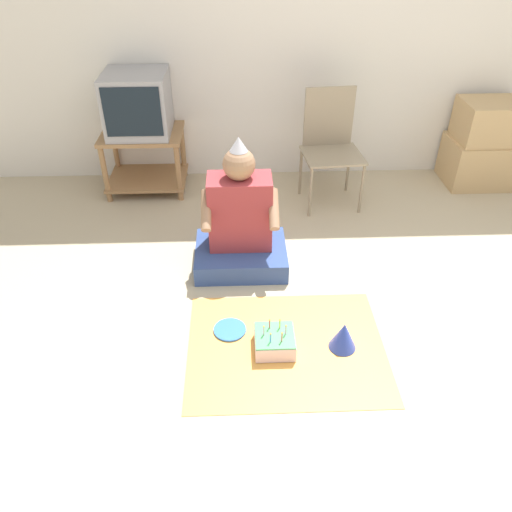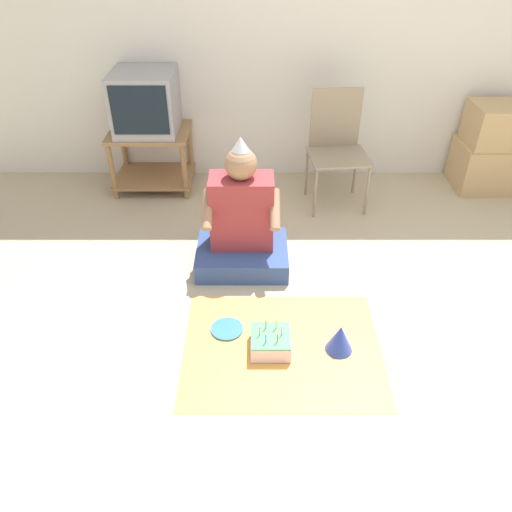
% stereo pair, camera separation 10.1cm
% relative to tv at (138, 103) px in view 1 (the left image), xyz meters
% --- Properties ---
extents(ground_plane, '(16.00, 16.00, 0.00)m').
position_rel_tv_xyz_m(ground_plane, '(1.62, -1.98, -0.74)').
color(ground_plane, tan).
extents(wall_back, '(6.40, 0.06, 2.55)m').
position_rel_tv_xyz_m(wall_back, '(1.62, 0.28, 0.53)').
color(wall_back, silver).
rests_on(wall_back, ground_plane).
extents(tv_stand, '(0.65, 0.51, 0.51)m').
position_rel_tv_xyz_m(tv_stand, '(0.00, -0.00, -0.44)').
color(tv_stand, '#997047').
rests_on(tv_stand, ground_plane).
extents(tv, '(0.49, 0.50, 0.47)m').
position_rel_tv_xyz_m(tv, '(0.00, 0.00, 0.00)').
color(tv, '#99999E').
rests_on(tv, tv_stand).
extents(folding_chair, '(0.48, 0.45, 0.89)m').
position_rel_tv_xyz_m(folding_chair, '(1.51, -0.24, -0.24)').
color(folding_chair, gray).
rests_on(folding_chair, ground_plane).
extents(cardboard_box_stack, '(0.55, 0.45, 0.72)m').
position_rel_tv_xyz_m(cardboard_box_stack, '(2.87, -0.00, -0.40)').
color(cardboard_box_stack, tan).
rests_on(cardboard_box_stack, ground_plane).
extents(person_seated, '(0.61, 0.48, 0.90)m').
position_rel_tv_xyz_m(person_seated, '(0.78, -1.12, -0.45)').
color(person_seated, '#334C8C').
rests_on(person_seated, ground_plane).
extents(party_cloth, '(1.10, 0.88, 0.01)m').
position_rel_tv_xyz_m(party_cloth, '(1.02, -1.95, -0.74)').
color(party_cloth, '#EFA84C').
rests_on(party_cloth, ground_plane).
extents(birthday_cake, '(0.22, 0.22, 0.17)m').
position_rel_tv_xyz_m(birthday_cake, '(0.96, -1.96, -0.68)').
color(birthday_cake, silver).
rests_on(birthday_cake, party_cloth).
extents(party_hat_blue, '(0.15, 0.15, 0.17)m').
position_rel_tv_xyz_m(party_hat_blue, '(1.34, -1.96, -0.65)').
color(party_hat_blue, blue).
rests_on(party_hat_blue, party_cloth).
extents(paper_plate, '(0.19, 0.19, 0.01)m').
position_rel_tv_xyz_m(paper_plate, '(0.71, -1.81, -0.73)').
color(paper_plate, blue).
rests_on(paper_plate, party_cloth).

